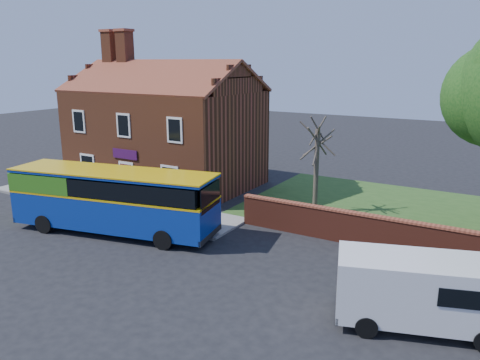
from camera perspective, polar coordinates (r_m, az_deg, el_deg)
The scene contains 8 objects.
ground at distance 21.22m, azimuth -13.80°, elevation -9.61°, with size 120.00×120.00×0.00m, color black.
pavement at distance 29.71m, azimuth -15.81°, elevation -2.68°, with size 18.00×3.50×0.12m, color gray.
kerb at distance 28.59m, azimuth -18.33°, elevation -3.51°, with size 18.00×0.15×0.14m, color slate.
shop_building at distance 33.09m, azimuth -9.05°, elevation 5.34°, with size 12.30×8.13×10.50m.
boundary_wall at distance 22.04m, azimuth 26.55°, elevation -7.57°, with size 22.00×0.38×1.60m.
bus at distance 24.41m, azimuth -15.82°, elevation -2.03°, with size 10.86×4.78×3.21m.
van_near at distance 16.50m, azimuth 21.42°, elevation -12.34°, with size 5.79×3.71×2.37m.
bare_tree at distance 26.75m, azimuth 9.29°, elevation 1.65°, with size 1.96×2.34×5.24m.
Camera 1 is at (13.88, -13.66, 8.44)m, focal length 35.00 mm.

